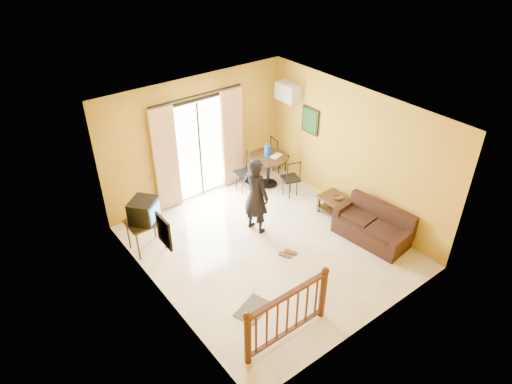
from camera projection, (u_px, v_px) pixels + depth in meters
ground at (268, 247)px, 9.04m from camera, size 5.00×5.00×0.00m
room_shell at (269, 173)px, 8.12m from camera, size 5.00×5.00×5.00m
balcony_door at (200, 149)px, 10.02m from camera, size 2.25×0.14×2.46m
tv_table at (145, 224)px, 8.70m from camera, size 0.66×0.55×0.66m
television at (144, 211)px, 8.55m from camera, size 0.68×0.67×0.45m
picture_left at (164, 231)px, 6.94m from camera, size 0.05×0.42×0.52m
dining_table at (268, 162)px, 10.70m from camera, size 0.91×0.91×0.76m
water_jug at (268, 150)px, 10.56m from camera, size 0.15×0.15×0.28m
serving_tray at (276, 156)px, 10.62m from camera, size 0.32×0.25×0.02m
dining_chairs at (271, 185)px, 11.00m from camera, size 1.72×1.49×0.95m
air_conditioner at (288, 92)px, 10.25m from camera, size 0.31×0.60×0.40m
botanical_print at (310, 121)px, 10.15m from camera, size 0.05×0.50×0.60m
coffee_table at (340, 206)px, 9.73m from camera, size 0.53×0.96×0.42m
bowl at (338, 198)px, 9.70m from camera, size 0.25×0.25×0.06m
sofa at (373, 227)px, 9.13m from camera, size 0.89×1.64×0.75m
standing_person at (256, 196)px, 9.09m from camera, size 0.53×0.68×1.66m
stair_balustrade at (288, 312)px, 6.88m from camera, size 1.63×0.13×1.04m
doormat at (253, 309)px, 7.66m from camera, size 0.70×0.57×0.02m
sandals at (288, 254)px, 8.85m from camera, size 0.34×0.27×0.03m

